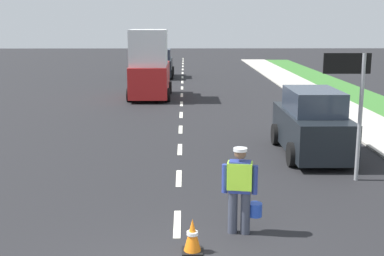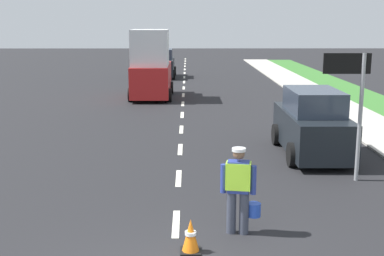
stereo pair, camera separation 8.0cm
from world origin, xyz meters
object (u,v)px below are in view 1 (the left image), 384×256
road_worker (241,186)px  lane_direction_sign (352,86)px  car_oncoming_third (160,64)px  car_parked_curbside (311,125)px  traffic_cone_near (192,236)px  delivery_truck (150,67)px

road_worker → lane_direction_sign: 4.71m
car_oncoming_third → car_parked_curbside: 22.29m
road_worker → lane_direction_sign: size_ratio=0.52×
car_oncoming_third → car_parked_curbside: car_oncoming_third is taller
lane_direction_sign → road_worker: bearing=-133.2°
traffic_cone_near → delivery_truck: (-1.93, 18.19, 1.31)m
traffic_cone_near → delivery_truck: delivery_truck is taller
car_parked_curbside → road_worker: bearing=-115.4°
road_worker → car_oncoming_third: car_oncoming_third is taller
lane_direction_sign → car_oncoming_third: (-5.86, 24.11, -1.47)m
road_worker → lane_direction_sign: bearing=46.8°
road_worker → traffic_cone_near: road_worker is taller
traffic_cone_near → delivery_truck: size_ratio=0.13×
road_worker → car_parked_curbside: size_ratio=0.40×
road_worker → delivery_truck: (-2.85, 17.38, 0.68)m
road_worker → car_oncoming_third: size_ratio=0.41×
lane_direction_sign → traffic_cone_near: bearing=-134.4°
road_worker → traffic_cone_near: (-0.92, -0.80, -0.63)m
lane_direction_sign → car_parked_curbside: size_ratio=0.77×
lane_direction_sign → car_parked_curbside: 2.94m
car_parked_curbside → traffic_cone_near: bearing=-119.1°
delivery_truck → lane_direction_sign: bearing=-67.3°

